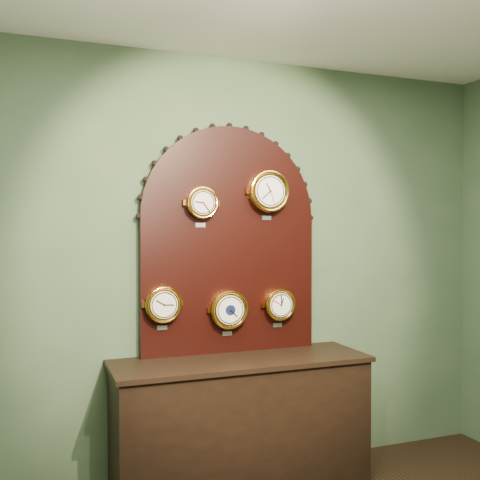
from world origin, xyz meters
name	(u,v)px	position (x,y,z in m)	size (l,w,h in m)	color
wall_back	(227,266)	(0.00, 2.50, 1.40)	(4.00, 4.00, 0.00)	#445D3F
shop_counter	(241,426)	(0.00, 2.23, 0.40)	(1.60, 0.50, 0.80)	black
display_board	(229,233)	(0.00, 2.45, 1.63)	(1.26, 0.06, 1.53)	black
roman_clock	(202,203)	(-0.21, 2.38, 1.82)	(0.21, 0.08, 0.26)	gold
arabic_clock	(269,191)	(0.25, 2.38, 1.90)	(0.29, 0.08, 0.33)	gold
hygrometer	(163,304)	(-0.47, 2.38, 1.18)	(0.23, 0.08, 0.28)	gold
barometer	(229,309)	(-0.03, 2.38, 1.12)	(0.26, 0.08, 0.31)	gold
tide_clock	(279,305)	(0.34, 2.38, 1.14)	(0.22, 0.08, 0.27)	gold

